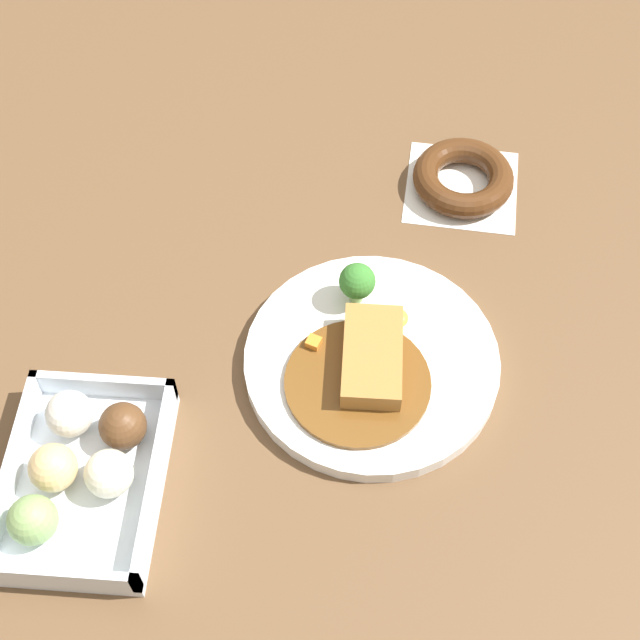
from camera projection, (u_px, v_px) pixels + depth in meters
name	position (u px, v px, depth m)	size (l,w,h in m)	color
ground_plane	(287.00, 327.00, 0.98)	(1.60, 1.60, 0.00)	brown
curry_plate	(370.00, 359.00, 0.95)	(0.26, 0.26, 0.07)	white
donut_box	(82.00, 471.00, 0.87)	(0.20, 0.14, 0.06)	silver
chocolate_ring_donut	(463.00, 178.00, 1.08)	(0.14, 0.14, 0.03)	white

